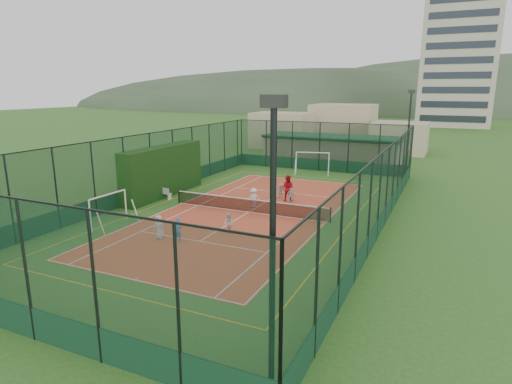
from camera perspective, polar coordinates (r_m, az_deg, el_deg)
ground at (r=29.72m, az=-0.98°, el=-2.71°), size 300.00×300.00×0.00m
court_slab at (r=29.72m, az=-0.98°, el=-2.70°), size 11.17×23.97×0.01m
tennis_net at (r=29.57m, az=-0.99°, el=-1.73°), size 11.67×0.12×1.06m
perimeter_fence at (r=29.11m, az=-1.00°, el=2.01°), size 18.12×34.12×5.00m
floodlight_se at (r=10.72m, az=2.19°, el=-9.74°), size 0.60×0.26×8.25m
floodlight_ne at (r=42.69m, az=19.61°, el=7.17°), size 0.60×0.26×8.25m
clubhouse at (r=49.74m, az=10.05°, el=5.60°), size 15.20×7.20×3.15m
apartment_tower at (r=107.91m, az=25.40°, el=15.93°), size 15.00×12.00×30.00m
distant_hills at (r=176.34m, az=20.88°, el=10.08°), size 200.00×60.00×24.00m
hedge_left at (r=34.83m, az=-12.26°, el=2.75°), size 1.35×9.02×3.95m
white_bench at (r=34.15m, az=-12.35°, el=-0.05°), size 1.71×0.69×0.93m
futsal_goal_near at (r=28.19m, az=-19.03°, el=-2.30°), size 3.10×0.98×1.98m
futsal_goal_far at (r=43.18m, az=7.52°, el=3.82°), size 3.48×1.75×2.16m
child_near_left at (r=25.03m, az=-12.81°, el=-4.56°), size 0.71×0.50×1.38m
child_near_mid at (r=24.25m, az=-10.39°, el=-4.97°), size 0.53×0.36×1.43m
child_near_right at (r=25.42m, az=-3.70°, el=-4.14°), size 0.75×0.72×1.22m
child_far_left at (r=30.76m, az=-0.32°, el=-0.77°), size 1.02×1.00×1.40m
child_far_right at (r=31.80m, az=4.67°, el=-0.50°), size 0.72×0.30×1.22m
child_far_back at (r=33.51m, az=3.26°, el=0.19°), size 1.10×0.78×1.14m
coach at (r=32.51m, az=4.21°, el=0.53°), size 1.04×0.85×2.00m
tennis_balls at (r=31.89m, az=-3.19°, el=-1.51°), size 1.98×1.53×0.07m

